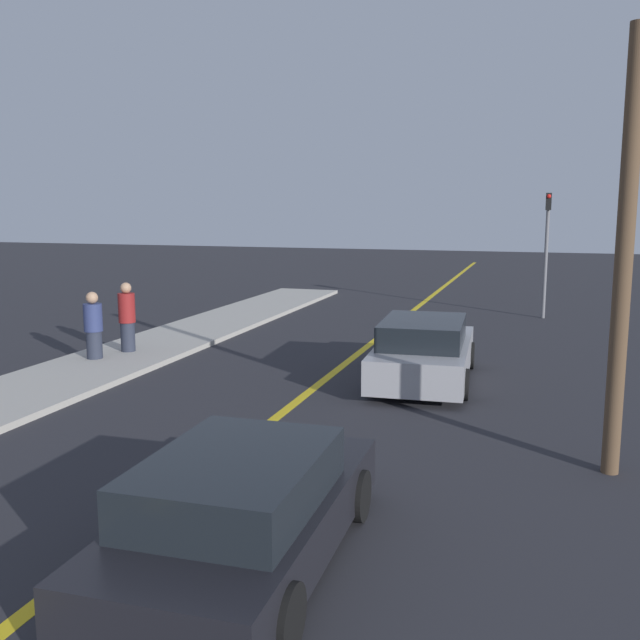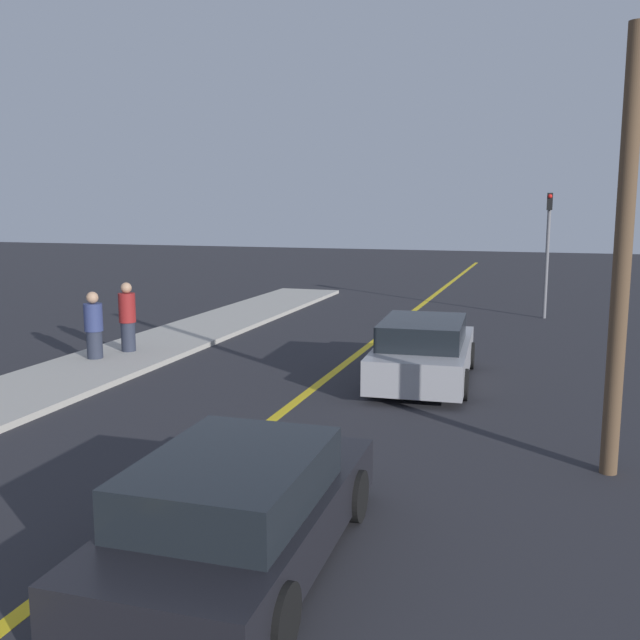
{
  "view_description": "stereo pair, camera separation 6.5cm",
  "coord_description": "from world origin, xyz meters",
  "px_view_note": "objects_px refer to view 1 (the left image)",
  "views": [
    {
      "loc": [
        4.43,
        0.3,
        3.73
      ],
      "look_at": [
        -0.5,
        15.86,
        1.09
      ],
      "focal_mm": 40.0,
      "sensor_mm": 36.0,
      "label": 1
    },
    {
      "loc": [
        4.49,
        0.32,
        3.73
      ],
      "look_at": [
        -0.5,
        15.86,
        1.09
      ],
      "focal_mm": 40.0,
      "sensor_mm": 36.0,
      "label": 2
    }
  ],
  "objects_px": {
    "car_ahead_center": "(424,351)",
    "utility_pole": "(624,258)",
    "car_near_right_lane": "(243,511)",
    "pedestrian_mid_group": "(93,326)",
    "pedestrian_far_standing": "(127,317)",
    "traffic_light": "(547,242)"
  },
  "relations": [
    {
      "from": "car_ahead_center",
      "to": "utility_pole",
      "type": "xyz_separation_m",
      "value": [
        3.39,
        -4.48,
        2.37
      ]
    },
    {
      "from": "traffic_light",
      "to": "utility_pole",
      "type": "distance_m",
      "value": 14.29
    },
    {
      "from": "car_ahead_center",
      "to": "pedestrian_far_standing",
      "type": "relative_size",
      "value": 2.65
    },
    {
      "from": "car_ahead_center",
      "to": "pedestrian_far_standing",
      "type": "xyz_separation_m",
      "value": [
        -7.45,
        0.32,
        0.33
      ]
    },
    {
      "from": "car_ahead_center",
      "to": "pedestrian_mid_group",
      "type": "distance_m",
      "value": 7.77
    },
    {
      "from": "traffic_light",
      "to": "pedestrian_far_standing",
      "type": "bearing_deg",
      "value": -136.16
    },
    {
      "from": "car_near_right_lane",
      "to": "pedestrian_mid_group",
      "type": "distance_m",
      "value": 10.66
    },
    {
      "from": "car_ahead_center",
      "to": "pedestrian_far_standing",
      "type": "height_order",
      "value": "pedestrian_far_standing"
    },
    {
      "from": "car_near_right_lane",
      "to": "pedestrian_mid_group",
      "type": "relative_size",
      "value": 2.72
    },
    {
      "from": "car_near_right_lane",
      "to": "utility_pole",
      "type": "bearing_deg",
      "value": 44.63
    },
    {
      "from": "pedestrian_far_standing",
      "to": "pedestrian_mid_group",
      "type": "bearing_deg",
      "value": -106.13
    },
    {
      "from": "car_near_right_lane",
      "to": "pedestrian_far_standing",
      "type": "xyz_separation_m",
      "value": [
        -6.97,
        8.78,
        0.37
      ]
    },
    {
      "from": "pedestrian_mid_group",
      "to": "pedestrian_far_standing",
      "type": "distance_m",
      "value": 1.03
    },
    {
      "from": "car_near_right_lane",
      "to": "car_ahead_center",
      "type": "relative_size",
      "value": 0.95
    },
    {
      "from": "pedestrian_far_standing",
      "to": "traffic_light",
      "type": "relative_size",
      "value": 0.42
    },
    {
      "from": "pedestrian_mid_group",
      "to": "pedestrian_far_standing",
      "type": "relative_size",
      "value": 0.93
    },
    {
      "from": "pedestrian_far_standing",
      "to": "traffic_light",
      "type": "distance_m",
      "value": 13.73
    },
    {
      "from": "pedestrian_mid_group",
      "to": "pedestrian_far_standing",
      "type": "height_order",
      "value": "pedestrian_far_standing"
    },
    {
      "from": "pedestrian_mid_group",
      "to": "utility_pole",
      "type": "relative_size",
      "value": 0.26
    },
    {
      "from": "car_near_right_lane",
      "to": "utility_pole",
      "type": "xyz_separation_m",
      "value": [
        3.87,
        3.98,
        2.42
      ]
    },
    {
      "from": "pedestrian_mid_group",
      "to": "car_ahead_center",
      "type": "bearing_deg",
      "value": 4.9
    },
    {
      "from": "car_ahead_center",
      "to": "traffic_light",
      "type": "xyz_separation_m",
      "value": [
        2.39,
        9.77,
        1.87
      ]
    }
  ]
}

